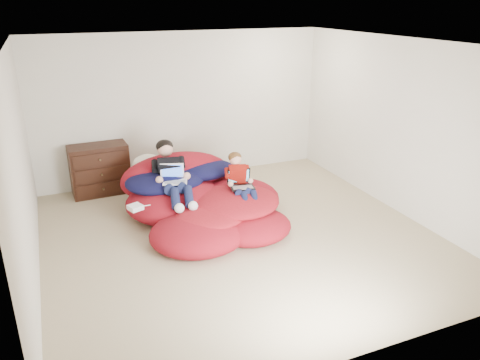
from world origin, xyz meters
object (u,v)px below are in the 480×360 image
object	(u,v)px
dresser	(100,169)
younger_boy	(240,178)
older_boy	(171,172)
laptop_black	(241,182)
laptop_white	(174,177)
beanbag_pile	(201,200)

from	to	relation	value
dresser	younger_boy	size ratio (longest dim) A/B	1.11
older_boy	laptop_black	xyz separation A→B (m)	(0.88, -0.47, -0.12)
laptop_white	laptop_black	distance (m)	0.95
beanbag_pile	laptop_white	bearing A→B (deg)	160.92
beanbag_pile	laptop_black	world-z (taller)	beanbag_pile
dresser	laptop_white	distance (m)	1.64
dresser	laptop_white	xyz separation A→B (m)	(0.87, -1.37, 0.23)
dresser	older_boy	xyz separation A→B (m)	(0.87, -1.26, 0.27)
beanbag_pile	younger_boy	bearing A→B (deg)	-22.31
dresser	older_boy	bearing A→B (deg)	-55.35
older_boy	laptop_black	size ratio (longest dim) A/B	3.32
younger_boy	laptop_white	xyz separation A→B (m)	(-0.88, 0.34, 0.03)
younger_boy	laptop_black	distance (m)	0.06
beanbag_pile	dresser	bearing A→B (deg)	129.20
dresser	older_boy	size ratio (longest dim) A/B	0.76
beanbag_pile	laptop_white	size ratio (longest dim) A/B	6.19
laptop_white	older_boy	bearing A→B (deg)	90.00
laptop_black	laptop_white	bearing A→B (deg)	157.76
dresser	beanbag_pile	bearing A→B (deg)	-50.80
dresser	laptop_black	xyz separation A→B (m)	(1.74, -1.73, 0.14)
dresser	laptop_black	distance (m)	2.46
dresser	older_boy	world-z (taller)	older_boy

